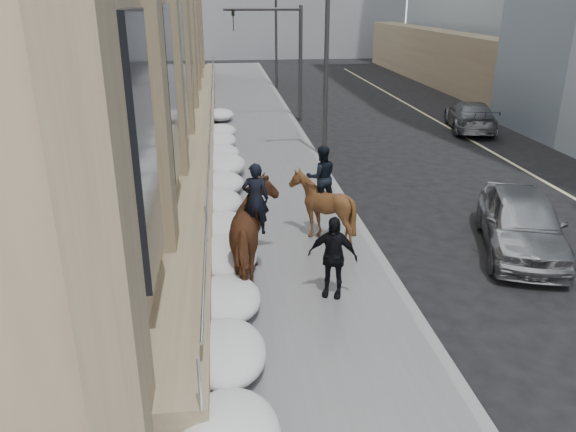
# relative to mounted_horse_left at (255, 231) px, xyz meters

# --- Properties ---
(ground) EXTENTS (140.00, 140.00, 0.00)m
(ground) POSITION_rel_mounted_horse_left_xyz_m (0.65, -3.60, -1.28)
(ground) COLOR black
(ground) RESTS_ON ground
(sidewalk) EXTENTS (5.00, 80.00, 0.12)m
(sidewalk) POSITION_rel_mounted_horse_left_xyz_m (0.65, 6.40, -1.22)
(sidewalk) COLOR #565658
(sidewalk) RESTS_ON ground
(curb) EXTENTS (0.24, 80.00, 0.12)m
(curb) POSITION_rel_mounted_horse_left_xyz_m (3.27, 6.40, -1.22)
(curb) COLOR slate
(curb) RESTS_ON ground
(lane_line) EXTENTS (0.15, 70.00, 0.01)m
(lane_line) POSITION_rel_mounted_horse_left_xyz_m (11.15, 6.40, -1.28)
(lane_line) COLOR #BFB78C
(lane_line) RESTS_ON ground
(streetlight_mid) EXTENTS (1.71, 0.24, 8.00)m
(streetlight_mid) POSITION_rel_mounted_horse_left_xyz_m (3.39, 10.40, 3.30)
(streetlight_mid) COLOR #2D2D30
(streetlight_mid) RESTS_ON ground
(streetlight_far) EXTENTS (1.71, 0.24, 8.00)m
(streetlight_far) POSITION_rel_mounted_horse_left_xyz_m (3.39, 30.40, 3.30)
(streetlight_far) COLOR #2D2D30
(streetlight_far) RESTS_ON ground
(traffic_signal) EXTENTS (4.10, 0.22, 6.00)m
(traffic_signal) POSITION_rel_mounted_horse_left_xyz_m (2.72, 18.40, 2.72)
(traffic_signal) COLOR #2D2D30
(traffic_signal) RESTS_ON ground
(snow_bank) EXTENTS (1.70, 18.10, 0.76)m
(snow_bank) POSITION_rel_mounted_horse_left_xyz_m (-0.77, 4.50, -0.81)
(snow_bank) COLOR white
(snow_bank) RESTS_ON sidewalk
(mounted_horse_left) EXTENTS (1.38, 2.71, 2.77)m
(mounted_horse_left) POSITION_rel_mounted_horse_left_xyz_m (0.00, 0.00, 0.00)
(mounted_horse_left) COLOR #492716
(mounted_horse_left) RESTS_ON sidewalk
(mounted_horse_right) EXTENTS (1.66, 1.83, 2.61)m
(mounted_horse_right) POSITION_rel_mounted_horse_left_xyz_m (1.94, 2.01, -0.09)
(mounted_horse_right) COLOR #422713
(mounted_horse_right) RESTS_ON sidewalk
(pedestrian) EXTENTS (1.20, 0.84, 1.89)m
(pedestrian) POSITION_rel_mounted_horse_left_xyz_m (1.63, -1.17, -0.22)
(pedestrian) COLOR black
(pedestrian) RESTS_ON sidewalk
(car_silver) EXTENTS (3.41, 5.21, 1.65)m
(car_silver) POSITION_rel_mounted_horse_left_xyz_m (7.13, 0.81, -0.46)
(car_silver) COLOR gray
(car_silver) RESTS_ON ground
(car_grey) EXTENTS (3.24, 5.43, 1.47)m
(car_grey) POSITION_rel_mounted_horse_left_xyz_m (11.94, 14.97, -0.54)
(car_grey) COLOR #5C5F64
(car_grey) RESTS_ON ground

